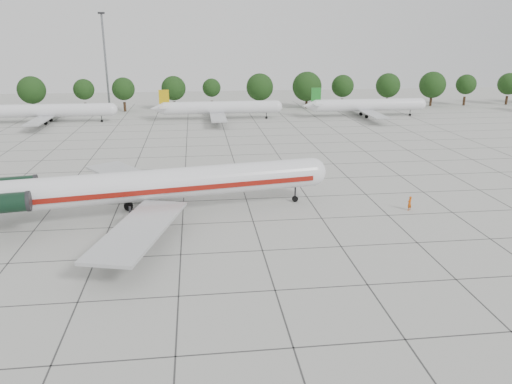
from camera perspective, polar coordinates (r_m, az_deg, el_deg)
ground at (r=56.89m, az=-0.33°, el=-3.38°), size 260.00×260.00×0.00m
apron_joints at (r=70.99m, az=-1.72°, el=1.00°), size 170.00×170.00×0.02m
main_airliner at (r=58.53m, az=-13.83°, el=0.64°), size 45.57×35.58×10.76m
ground_crew at (r=62.88m, az=17.14°, el=-1.24°), size 0.77×0.69×1.76m
bg_airliner_b at (r=127.26m, az=-22.42°, el=8.58°), size 28.24×27.20×7.40m
bg_airliner_c at (r=122.77m, az=-4.14°, el=9.57°), size 28.24×27.20×7.40m
bg_airliner_d at (r=129.90m, az=12.61°, el=9.65°), size 28.24×27.20×7.40m
tree_line at (r=138.54m, az=-9.40°, el=11.62°), size 249.86×8.44×10.22m
floodlight_mast at (r=146.75m, az=-16.87°, el=14.71°), size 1.60×1.60×25.45m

